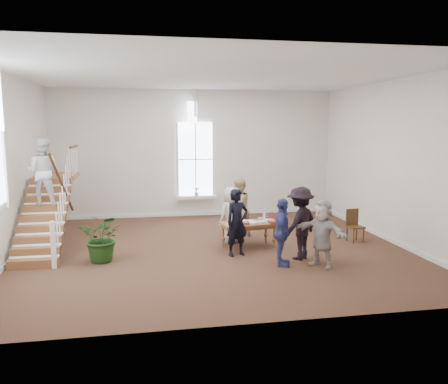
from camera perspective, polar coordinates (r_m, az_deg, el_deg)
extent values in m
plane|color=#3F2418|center=(11.68, -1.22, -7.42)|extent=(10.00, 10.00, 0.00)
plane|color=beige|center=(15.72, -3.77, 5.03)|extent=(10.00, 0.00, 10.00)
plane|color=beige|center=(6.88, 4.47, 0.44)|extent=(10.00, 0.00, 10.00)
plane|color=beige|center=(11.61, -26.47, 2.89)|extent=(0.00, 9.00, 9.00)
plane|color=beige|center=(13.00, 21.13, 3.73)|extent=(0.00, 9.00, 9.00)
plane|color=white|center=(11.30, -1.29, 15.09)|extent=(10.00, 10.00, 0.00)
cube|color=white|center=(15.71, -3.64, -0.66)|extent=(1.45, 0.28, 0.10)
plane|color=white|center=(15.67, -3.74, 4.29)|extent=(2.60, 0.00, 2.60)
plane|color=white|center=(15.63, -3.80, 10.15)|extent=(0.60, 0.60, 0.85)
cube|color=white|center=(15.97, -3.68, -2.84)|extent=(10.00, 0.04, 0.12)
imported|color=pink|center=(15.65, -3.64, 0.05)|extent=(0.17, 0.17, 0.30)
cube|color=brown|center=(11.08, -23.63, -8.52)|extent=(1.10, 0.30, 0.20)
cube|color=brown|center=(11.30, -23.34, -7.11)|extent=(1.10, 0.30, 0.20)
cube|color=brown|center=(11.54, -23.06, -5.76)|extent=(1.10, 0.30, 0.20)
cube|color=brown|center=(11.78, -22.79, -4.46)|extent=(1.10, 0.30, 0.20)
cube|color=brown|center=(12.02, -22.53, -3.21)|extent=(1.10, 0.30, 0.20)
cube|color=brown|center=(12.27, -22.29, -2.01)|extent=(1.10, 0.30, 0.20)
cube|color=brown|center=(12.53, -22.06, -0.87)|extent=(1.10, 0.30, 0.20)
cube|color=brown|center=(12.79, -21.83, 0.24)|extent=(1.10, 0.30, 0.20)
cube|color=brown|center=(13.06, -21.62, 1.29)|extent=(1.10, 0.30, 0.20)
cube|color=brown|center=(13.93, -20.90, 1.92)|extent=(1.10, 1.20, 0.12)
cube|color=white|center=(10.71, -21.40, -6.46)|extent=(0.10, 0.10, 1.10)
cylinder|color=#3D2610|center=(11.78, -20.40, 0.88)|extent=(0.07, 2.74, 1.86)
imported|color=silver|center=(12.14, -22.55, 2.46)|extent=(0.94, 0.79, 1.72)
cube|color=brown|center=(11.67, 3.24, -4.11)|extent=(1.56, 0.95, 0.05)
cube|color=brown|center=(11.68, 3.24, -4.47)|extent=(1.42, 0.81, 0.10)
cylinder|color=brown|center=(11.29, 0.77, -6.35)|extent=(0.07, 0.07, 0.63)
cylinder|color=brown|center=(11.76, 6.57, -5.79)|extent=(0.07, 0.07, 0.63)
cylinder|color=brown|center=(11.77, -0.12, -5.72)|extent=(0.07, 0.07, 0.63)
cylinder|color=brown|center=(12.23, 5.49, -5.21)|extent=(0.07, 0.07, 0.63)
cube|color=silver|center=(11.76, 2.18, -3.79)|extent=(0.33, 0.36, 0.03)
cube|color=beige|center=(11.31, 0.87, -4.28)|extent=(0.21, 0.28, 0.04)
cube|color=tan|center=(12.03, 4.94, -3.49)|extent=(0.20, 0.24, 0.05)
cube|color=silver|center=(11.67, 3.51, -3.85)|extent=(0.16, 0.22, 0.05)
cube|color=#4C5972|center=(11.90, 5.59, -3.65)|extent=(0.27, 0.25, 0.04)
cube|color=maroon|center=(11.66, 6.22, -3.88)|extent=(0.19, 0.28, 0.06)
cube|color=white|center=(11.41, 1.86, -4.21)|extent=(0.23, 0.25, 0.02)
cube|color=#BFB299|center=(11.67, 5.07, -3.88)|extent=(0.28, 0.29, 0.05)
cube|color=silver|center=(11.44, 3.70, -4.09)|extent=(0.18, 0.27, 0.06)
cube|color=beige|center=(11.68, 5.20, -3.93)|extent=(0.23, 0.25, 0.02)
cube|color=tan|center=(11.74, 3.74, -3.86)|extent=(0.26, 0.28, 0.02)
cube|color=silver|center=(11.64, 1.63, -3.95)|extent=(0.20, 0.28, 0.02)
cube|color=#4C5972|center=(12.07, 5.24, -3.45)|extent=(0.26, 0.28, 0.05)
cube|color=maroon|center=(11.46, 2.97, -4.07)|extent=(0.19, 0.23, 0.05)
cube|color=white|center=(11.89, 5.80, -3.64)|extent=(0.26, 0.30, 0.06)
cube|color=#BFB299|center=(11.62, 4.27, -4.00)|extent=(0.20, 0.25, 0.02)
cube|color=silver|center=(11.77, 2.40, -3.78)|extent=(0.32, 0.35, 0.03)
imported|color=black|center=(10.91, 1.73, -4.01)|extent=(0.71, 0.59, 1.69)
imported|color=beige|center=(12.14, 0.99, -2.98)|extent=(0.91, 0.79, 1.57)
imported|color=tan|center=(12.66, 1.89, -2.10)|extent=(1.08, 1.03, 1.75)
imported|color=navy|center=(10.20, 7.57, -5.26)|extent=(0.69, 1.01, 1.59)
imported|color=black|center=(10.78, 9.91, -4.03)|extent=(1.32, 1.22, 1.78)
imported|color=#B6A9A3|center=(10.32, 12.69, -5.26)|extent=(1.17, 1.48, 1.58)
imported|color=#193B12|center=(10.87, -15.53, -5.76)|extent=(1.28, 1.19, 1.17)
cube|color=#3D2610|center=(12.80, 16.80, -4.40)|extent=(0.45, 0.45, 0.05)
cube|color=#3D2610|center=(12.89, 16.39, -3.13)|extent=(0.40, 0.10, 0.47)
cylinder|color=#3D2610|center=(12.63, 16.59, -5.57)|extent=(0.04, 0.04, 0.42)
cylinder|color=#3D2610|center=(12.82, 17.77, -5.42)|extent=(0.04, 0.04, 0.42)
cylinder|color=#3D2610|center=(12.89, 15.76, -5.26)|extent=(0.04, 0.04, 0.42)
cylinder|color=#3D2610|center=(13.07, 16.93, -5.12)|extent=(0.04, 0.04, 0.42)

